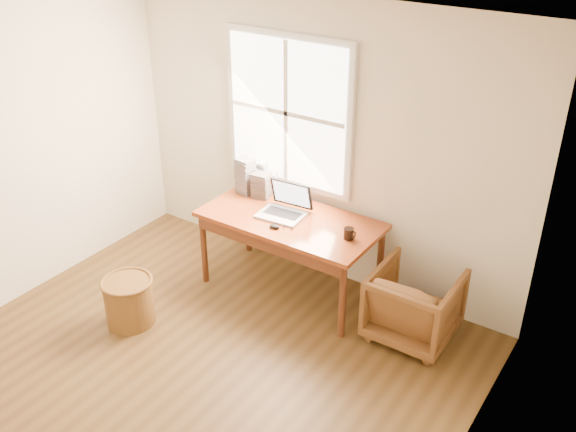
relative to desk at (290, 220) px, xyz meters
The scene contains 11 objects.
room_shell 1.74m from the desk, 90.77° to the right, with size 4.04×4.54×2.64m.
desk is the anchor object (origin of this frame).
armchair 1.30m from the desk, ahead, with size 0.67×0.69×0.62m, color brown.
wicker_stool 1.56m from the desk, 126.23° to the right, with size 0.41×0.41×0.41m, color brown.
laptop 0.18m from the desk, 163.09° to the right, with size 0.36×0.38×0.27m, color silver, non-canonical shape.
mouse 0.23m from the desk, 93.11° to the right, with size 0.10×0.06×0.03m, color black.
coffee_mug 0.61m from the desk, ahead, with size 0.09×0.09×0.10m, color black.
cd_stack_a 0.69m from the desk, 149.08° to the left, with size 0.14×0.13×0.28m, color silver.
cd_stack_b 0.51m from the desk, 156.57° to the left, with size 0.16×0.14×0.24m, color #232328.
cd_stack_c 0.68m from the desk, 163.66° to the left, with size 0.16×0.14×0.35m, color #91919D.
cd_stack_d 0.59m from the desk, 144.17° to the left, with size 0.16×0.14×0.20m, color #ACAFB8.
Camera 1 is at (2.75, -2.34, 3.46)m, focal length 40.00 mm.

